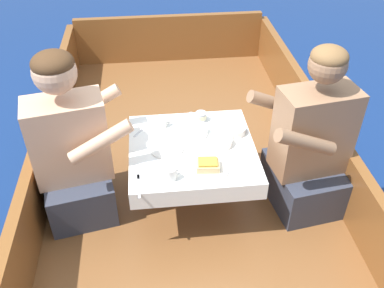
{
  "coord_description": "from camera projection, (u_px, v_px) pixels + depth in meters",
  "views": [
    {
      "loc": [
        -0.2,
        -1.96,
        2.12
      ],
      "look_at": [
        0.0,
        -0.13,
        0.7
      ],
      "focal_mm": 40.0,
      "sensor_mm": 36.0,
      "label": 1
    }
  ],
  "objects": [
    {
      "name": "ground_plane",
      "position": [
        190.0,
        215.0,
        2.86
      ],
      "size": [
        60.0,
        60.0,
        0.0
      ],
      "primitive_type": "plane",
      "color": "navy"
    },
    {
      "name": "boat_deck",
      "position": [
        190.0,
        200.0,
        2.78
      ],
      "size": [
        1.82,
        3.59,
        0.27
      ],
      "primitive_type": "cube",
      "color": "brown",
      "rests_on": "ground_plane"
    },
    {
      "name": "gunwale_port",
      "position": [
        41.0,
        173.0,
        2.5
      ],
      "size": [
        0.06,
        3.59,
        0.37
      ],
      "primitive_type": "cube",
      "color": "brown",
      "rests_on": "boat_deck"
    },
    {
      "name": "gunwale_starboard",
      "position": [
        330.0,
        153.0,
        2.66
      ],
      "size": [
        0.06,
        3.59,
        0.37
      ],
      "primitive_type": "cube",
      "color": "brown",
      "rests_on": "boat_deck"
    },
    {
      "name": "bow_coaming",
      "position": [
        170.0,
        38.0,
        3.95
      ],
      "size": [
        1.7,
        0.06,
        0.43
      ],
      "primitive_type": "cube",
      "color": "brown",
      "rests_on": "boat_deck"
    },
    {
      "name": "cockpit_table",
      "position": [
        192.0,
        153.0,
        2.37
      ],
      "size": [
        0.69,
        0.68,
        0.41
      ],
      "color": "#B2B2B7",
      "rests_on": "boat_deck"
    },
    {
      "name": "person_port",
      "position": [
        73.0,
        152.0,
        2.3
      ],
      "size": [
        0.58,
        0.52,
        1.0
      ],
      "rotation": [
        0.0,
        0.0,
        0.19
      ],
      "color": "#333847",
      "rests_on": "boat_deck"
    },
    {
      "name": "person_starboard",
      "position": [
        309.0,
        148.0,
        2.35
      ],
      "size": [
        0.57,
        0.51,
        1.0
      ],
      "rotation": [
        0.0,
        0.0,
        3.29
      ],
      "color": "#333847",
      "rests_on": "boat_deck"
    },
    {
      "name": "plate_sandwich",
      "position": [
        208.0,
        169.0,
        2.18
      ],
      "size": [
        0.22,
        0.22,
        0.01
      ],
      "color": "white",
      "rests_on": "cockpit_table"
    },
    {
      "name": "plate_bread",
      "position": [
        167.0,
        148.0,
        2.32
      ],
      "size": [
        0.18,
        0.18,
        0.01
      ],
      "color": "white",
      "rests_on": "cockpit_table"
    },
    {
      "name": "sandwich",
      "position": [
        208.0,
        165.0,
        2.17
      ],
      "size": [
        0.12,
        0.1,
        0.05
      ],
      "rotation": [
        0.0,
        0.0,
        -0.09
      ],
      "color": "#E0BC7F",
      "rests_on": "plate_sandwich"
    },
    {
      "name": "bowl_port_near",
      "position": [
        195.0,
        130.0,
        2.42
      ],
      "size": [
        0.14,
        0.14,
        0.04
      ],
      "color": "white",
      "rests_on": "cockpit_table"
    },
    {
      "name": "bowl_starboard_near",
      "position": [
        220.0,
        141.0,
        2.34
      ],
      "size": [
        0.14,
        0.14,
        0.04
      ],
      "color": "white",
      "rests_on": "cockpit_table"
    },
    {
      "name": "bowl_center_far",
      "position": [
        235.0,
        130.0,
        2.43
      ],
      "size": [
        0.12,
        0.12,
        0.04
      ],
      "color": "white",
      "rests_on": "cockpit_table"
    },
    {
      "name": "coffee_cup_port",
      "position": [
        170.0,
        173.0,
        2.11
      ],
      "size": [
        0.09,
        0.07,
        0.07
      ],
      "color": "white",
      "rests_on": "cockpit_table"
    },
    {
      "name": "coffee_cup_starboard",
      "position": [
        161.0,
        122.0,
        2.48
      ],
      "size": [
        0.1,
        0.07,
        0.06
      ],
      "color": "white",
      "rests_on": "cockpit_table"
    },
    {
      "name": "tin_can",
      "position": [
        201.0,
        116.0,
        2.52
      ],
      "size": [
        0.07,
        0.07,
        0.05
      ],
      "color": "silver",
      "rests_on": "cockpit_table"
    },
    {
      "name": "utensil_fork_starboard",
      "position": [
        139.0,
        184.0,
        2.1
      ],
      "size": [
        0.02,
        0.17,
        0.0
      ],
      "rotation": [
        0.0,
        0.0,
        1.59
      ],
      "color": "silver",
      "rests_on": "cockpit_table"
    },
    {
      "name": "utensil_spoon_center",
      "position": [
        145.0,
        127.0,
        2.48
      ],
      "size": [
        0.11,
        0.14,
        0.01
      ],
      "rotation": [
        0.0,
        0.0,
        0.94
      ],
      "color": "silver",
      "rests_on": "cockpit_table"
    },
    {
      "name": "utensil_spoon_starboard",
      "position": [
        161.0,
        160.0,
        2.24
      ],
      "size": [
        0.17,
        0.04,
        0.01
      ],
      "rotation": [
        0.0,
        0.0,
        0.14
      ],
      "color": "silver",
      "rests_on": "cockpit_table"
    },
    {
      "name": "utensil_spoon_port",
      "position": [
        190.0,
        117.0,
        2.56
      ],
      "size": [
        0.05,
        0.17,
        0.01
      ],
      "rotation": [
        0.0,
        0.0,
        1.38
      ],
      "color": "silver",
      "rests_on": "cockpit_table"
    }
  ]
}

